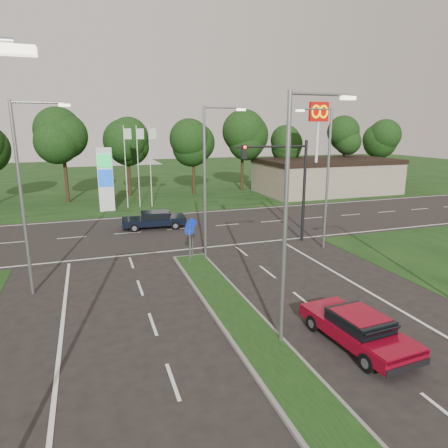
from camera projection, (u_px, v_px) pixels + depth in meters
name	position (u px, v px, depth m)	size (l,w,h in m)	color
verge_far	(127.00, 181.00, 59.70)	(160.00, 50.00, 0.02)	black
cross_road	(167.00, 230.00, 31.19)	(160.00, 12.00, 0.02)	black
median_kerb	(287.00, 377.00, 12.79)	(2.00, 26.00, 0.12)	slate
commercial_building	(326.00, 176.00, 48.66)	(16.00, 9.00, 4.00)	gray
streetlight_median_near	(291.00, 210.00, 13.76)	(2.53, 0.22, 9.00)	gray
streetlight_median_far	(208.00, 176.00, 22.95)	(2.53, 0.22, 9.00)	gray
streetlight_left_far	(25.00, 189.00, 18.19)	(2.53, 0.22, 9.00)	gray
streetlight_right_far	(325.00, 172.00, 25.40)	(2.53, 0.22, 9.00)	gray
traffic_signal	(288.00, 176.00, 26.83)	(5.10, 0.42, 7.00)	black
median_signs	(191.00, 233.00, 23.80)	(1.16, 1.76, 2.38)	gray
gas_pylon	(108.00, 178.00, 37.57)	(5.80, 1.26, 8.00)	silver
mcdonalds_sign	(318.00, 126.00, 42.29)	(2.20, 0.47, 10.40)	silver
treeline_far	(138.00, 136.00, 44.26)	(6.00, 6.00, 9.90)	black
red_sedan	(358.00, 328.00, 14.62)	(2.26, 4.76, 1.27)	maroon
navy_sedan	(154.00, 219.00, 31.56)	(5.03, 2.37, 1.34)	black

